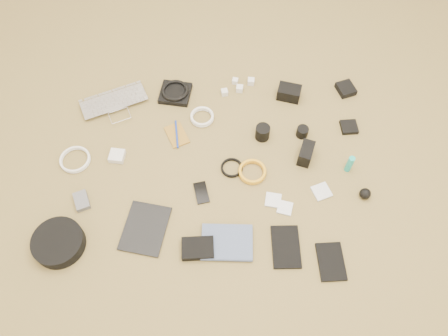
{
  "coord_description": "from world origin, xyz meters",
  "views": [
    {
      "loc": [
        0.04,
        -1.0,
        1.72
      ],
      "look_at": [
        0.06,
        -0.02,
        0.02
      ],
      "focal_mm": 35.0,
      "sensor_mm": 36.0,
      "label": 1
    }
  ],
  "objects_px": {
    "dslr_camera": "(289,93)",
    "headphone_case": "(59,243)",
    "paperback": "(227,261)",
    "tablet": "(145,228)",
    "laptop": "(117,108)",
    "phone": "(201,193)"
  },
  "relations": [
    {
      "from": "dslr_camera",
      "to": "paperback",
      "type": "distance_m",
      "value": 0.91
    },
    {
      "from": "dslr_camera",
      "to": "phone",
      "type": "bearing_deg",
      "value": -113.1
    },
    {
      "from": "laptop",
      "to": "dslr_camera",
      "type": "xyz_separation_m",
      "value": [
        0.85,
        0.07,
        0.02
      ]
    },
    {
      "from": "laptop",
      "to": "tablet",
      "type": "height_order",
      "value": "laptop"
    },
    {
      "from": "dslr_camera",
      "to": "tablet",
      "type": "relative_size",
      "value": 0.49
    },
    {
      "from": "tablet",
      "to": "phone",
      "type": "distance_m",
      "value": 0.29
    },
    {
      "from": "tablet",
      "to": "paperback",
      "type": "xyz_separation_m",
      "value": [
        0.34,
        -0.15,
        0.01
      ]
    },
    {
      "from": "tablet",
      "to": "laptop",
      "type": "bearing_deg",
      "value": 118.64
    },
    {
      "from": "dslr_camera",
      "to": "phone",
      "type": "xyz_separation_m",
      "value": [
        -0.43,
        -0.54,
        -0.03
      ]
    },
    {
      "from": "dslr_camera",
      "to": "headphone_case",
      "type": "distance_m",
      "value": 1.27
    },
    {
      "from": "headphone_case",
      "to": "paperback",
      "type": "height_order",
      "value": "headphone_case"
    },
    {
      "from": "phone",
      "to": "laptop",
      "type": "bearing_deg",
      "value": 119.84
    },
    {
      "from": "tablet",
      "to": "paperback",
      "type": "distance_m",
      "value": 0.37
    },
    {
      "from": "dslr_camera",
      "to": "headphone_case",
      "type": "bearing_deg",
      "value": -127.07
    },
    {
      "from": "laptop",
      "to": "tablet",
      "type": "distance_m",
      "value": 0.66
    },
    {
      "from": "tablet",
      "to": "paperback",
      "type": "bearing_deg",
      "value": -11.44
    },
    {
      "from": "tablet",
      "to": "headphone_case",
      "type": "height_order",
      "value": "headphone_case"
    },
    {
      "from": "dslr_camera",
      "to": "headphone_case",
      "type": "relative_size",
      "value": 0.53
    },
    {
      "from": "laptop",
      "to": "dslr_camera",
      "type": "height_order",
      "value": "dslr_camera"
    },
    {
      "from": "paperback",
      "to": "phone",
      "type": "bearing_deg",
      "value": 20.8
    },
    {
      "from": "phone",
      "to": "headphone_case",
      "type": "bearing_deg",
      "value": -170.35
    },
    {
      "from": "dslr_camera",
      "to": "paperback",
      "type": "relative_size",
      "value": 0.53
    }
  ]
}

